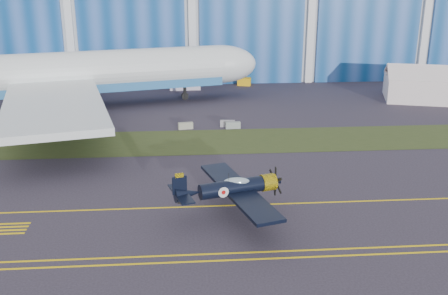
{
  "coord_description": "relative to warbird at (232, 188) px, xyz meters",
  "views": [
    {
      "loc": [
        -1.63,
        -48.46,
        20.44
      ],
      "look_at": [
        2.21,
        1.78,
        3.32
      ],
      "focal_mm": 42.0,
      "sensor_mm": 36.0,
      "label": 1
    }
  ],
  "objects": [
    {
      "name": "barrier_b",
      "position": [
        2.58,
        26.71,
        -2.27
      ],
      "size": [
        2.03,
        0.71,
        0.9
      ],
      "primitive_type": "cube",
      "rotation": [
        0.0,
        0.0,
        0.05
      ],
      "color": "gray",
      "rests_on": "ground"
    },
    {
      "name": "edge_line_near",
      "position": [
        -2.21,
        -7.28,
        -2.71
      ],
      "size": [
        80.0,
        0.2,
        0.02
      ],
      "primitive_type": "cube",
      "color": "yellow",
      "rests_on": "ground"
    },
    {
      "name": "tug",
      "position": [
        7.25,
        54.55,
        -2.01
      ],
      "size": [
        2.71,
        2.02,
        1.42
      ],
      "primitive_type": "cube",
      "rotation": [
        0.0,
        0.0,
        -0.22
      ],
      "color": "yellow",
      "rests_on": "ground"
    },
    {
      "name": "edge_line_far",
      "position": [
        -2.21,
        -6.28,
        -2.71
      ],
      "size": [
        80.0,
        0.2,
        0.02
      ],
      "primitive_type": "cube",
      "color": "yellow",
      "rests_on": "ground"
    },
    {
      "name": "jetliner",
      "position": [
        -22.91,
        39.47,
        9.65
      ],
      "size": [
        83.1,
        75.16,
        24.74
      ],
      "rotation": [
        0.0,
        0.0,
        0.24
      ],
      "color": "white",
      "rests_on": "ground"
    },
    {
      "name": "barrier_a",
      "position": [
        -3.85,
        26.93,
        -2.27
      ],
      "size": [
        2.07,
        0.92,
        0.9
      ],
      "primitive_type": "cube",
      "rotation": [
        0.0,
        0.0,
        0.16
      ],
      "color": "#9A9B87",
      "rests_on": "ground"
    },
    {
      "name": "warbird",
      "position": [
        0.0,
        0.0,
        0.0
      ],
      "size": [
        14.25,
        15.79,
        3.93
      ],
      "rotation": [
        0.0,
        0.0,
        0.29
      ],
      "color": "black",
      "rests_on": "ground"
    },
    {
      "name": "ground",
      "position": [
        -2.21,
        7.22,
        -2.72
      ],
      "size": [
        260.0,
        260.0,
        0.0
      ],
      "primitive_type": "plane",
      "color": "#342E3B",
      "rests_on": "ground"
    },
    {
      "name": "tent",
      "position": [
        35.72,
        40.88,
        0.22
      ],
      "size": [
        14.73,
        12.4,
        5.89
      ],
      "rotation": [
        0.0,
        0.0,
        -0.28
      ],
      "color": "white",
      "rests_on": "ground"
    },
    {
      "name": "taxiway_centreline",
      "position": [
        -2.21,
        2.22,
        -2.71
      ],
      "size": [
        200.0,
        0.2,
        0.02
      ],
      "primitive_type": "cube",
      "color": "yellow",
      "rests_on": "ground"
    },
    {
      "name": "barrier_c",
      "position": [
        1.91,
        27.59,
        -2.27
      ],
      "size": [
        2.06,
        0.86,
        0.9
      ],
      "primitive_type": "cube",
      "rotation": [
        0.0,
        0.0,
        -0.13
      ],
      "color": "#96939A",
      "rests_on": "ground"
    },
    {
      "name": "grass_median",
      "position": [
        -2.21,
        21.22,
        -2.7
      ],
      "size": [
        260.0,
        10.0,
        0.02
      ],
      "primitive_type": "cube",
      "color": "#475128",
      "rests_on": "ground"
    },
    {
      "name": "shipping_container",
      "position": [
        -3.77,
        51.94,
        -1.54
      ],
      "size": [
        5.51,
        2.3,
        2.37
      ],
      "primitive_type": "cube",
      "rotation": [
        0.0,
        0.0,
        0.02
      ],
      "color": "white",
      "rests_on": "ground"
    }
  ]
}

